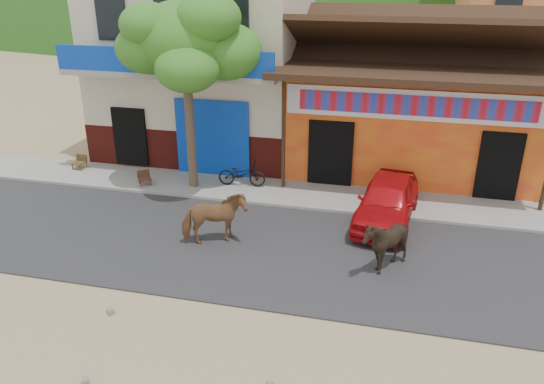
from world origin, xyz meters
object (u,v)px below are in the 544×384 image
at_px(cafe_chair_left, 78,157).
at_px(cow_tan, 214,219).
at_px(scooter, 242,174).
at_px(tree, 188,93).
at_px(cafe_chair_right, 144,172).
at_px(red_car, 387,201).
at_px(cow_dark, 385,244).

bearing_deg(cafe_chair_left, cow_tan, -26.42).
bearing_deg(cow_tan, scooter, -23.13).
xyz_separation_m(tree, cow_tan, (1.86, -3.29, -2.39)).
xyz_separation_m(cow_tan, scooter, (-0.35, 3.63, -0.21)).
bearing_deg(tree, cow_tan, -60.58).
distance_m(cafe_chair_left, cafe_chair_right, 2.95).
relative_size(red_car, cafe_chair_right, 4.41).
distance_m(tree, red_car, 6.63).
bearing_deg(scooter, cafe_chair_left, 83.20).
relative_size(cow_dark, cafe_chair_right, 1.63).
height_order(tree, red_car, tree).
bearing_deg(cow_tan, cow_dark, -122.80).
height_order(red_car, cafe_chair_left, red_car).
xyz_separation_m(cow_dark, red_car, (-0.05, 2.61, -0.05)).
xyz_separation_m(red_car, scooter, (-4.57, 1.34, -0.15)).
xyz_separation_m(cow_tan, red_car, (4.23, 2.29, -0.06)).
distance_m(cow_dark, cafe_chair_left, 11.30).
distance_m(scooter, cafe_chair_left, 5.91).
distance_m(cow_dark, red_car, 2.61).
height_order(scooter, cafe_chair_left, cafe_chair_left).
xyz_separation_m(tree, cafe_chair_right, (-1.56, -0.30, -2.58)).
bearing_deg(red_car, cow_dark, -82.04).
xyz_separation_m(cow_dark, scooter, (-4.62, 3.95, -0.21)).
bearing_deg(cow_dark, cow_tan, -105.56).
bearing_deg(cow_tan, cafe_chair_left, 30.25).
relative_size(cow_tan, scooter, 1.07).
relative_size(tree, cafe_chair_left, 6.92).
bearing_deg(tree, cafe_chair_left, 173.56).
bearing_deg(scooter, cafe_chair_right, 96.54).
bearing_deg(cafe_chair_right, red_car, -41.20).
xyz_separation_m(cow_tan, cafe_chair_left, (-6.26, 3.79, -0.17)).
bearing_deg(tree, scooter, 12.84).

